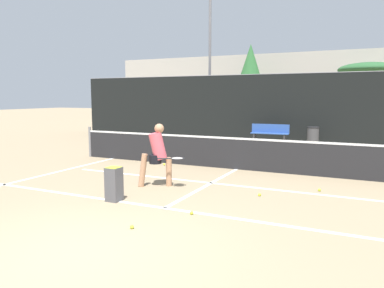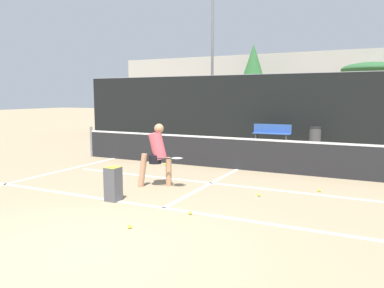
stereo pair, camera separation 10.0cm
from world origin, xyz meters
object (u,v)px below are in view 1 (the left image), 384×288
Objects in this scene: player_practicing at (157,153)px; parked_car at (229,122)px; ball_hopper at (114,183)px; trash_bin at (313,136)px; courtside_bench at (270,133)px.

player_practicing is 14.15m from parked_car.
player_practicing is 0.36× the size of parked_car.
trash_bin reaches higher than ball_hopper.
parked_car reaches higher than courtside_bench.
ball_hopper is at bearing -78.95° from parked_car.
parked_car is at bearing 143.46° from trash_bin.
trash_bin is (2.42, 11.27, 0.03)m from ball_hopper.
courtside_bench is at bearing -173.97° from trash_bin.
trash_bin is at bearing -36.54° from parked_car.
courtside_bench is 0.42× the size of parked_car.
courtside_bench is (0.36, 9.59, -0.35)m from player_practicing.
parked_car is at bearing 126.55° from courtside_bench.
player_practicing reaches higher than courtside_bench.
parked_car reaches higher than ball_hopper.
parked_car is (-2.98, 15.28, 0.21)m from ball_hopper.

